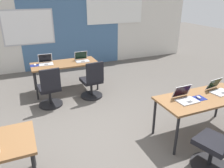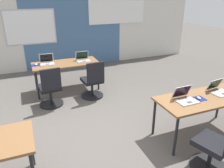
# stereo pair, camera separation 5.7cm
# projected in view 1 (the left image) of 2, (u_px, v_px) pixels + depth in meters

# --- Properties ---
(ground_plane) EXTENTS (24.00, 24.00, 0.00)m
(ground_plane) POSITION_uv_depth(u_px,v_px,m) (94.00, 137.00, 3.84)
(ground_plane) COLOR #56514C
(back_wall_assembly) EXTENTS (10.00, 0.27, 2.80)m
(back_wall_assembly) POSITION_uv_depth(u_px,v_px,m) (51.00, 24.00, 6.87)
(back_wall_assembly) COLOR silver
(back_wall_assembly) RESTS_ON ground
(desk_near_right) EXTENTS (1.60, 0.70, 0.72)m
(desk_near_right) POSITION_uv_depth(u_px,v_px,m) (203.00, 100.00, 3.71)
(desk_near_right) COLOR brown
(desk_near_right) RESTS_ON ground
(desk_far_center) EXTENTS (1.60, 0.70, 0.72)m
(desk_far_center) POSITION_uv_depth(u_px,v_px,m) (65.00, 65.00, 5.45)
(desk_far_center) COLOR brown
(desk_far_center) RESTS_ON ground
(laptop_near_right_end) EXTENTS (0.37, 0.36, 0.22)m
(laptop_near_right_end) POSITION_uv_depth(u_px,v_px,m) (218.00, 89.00, 3.85)
(laptop_near_right_end) COLOR silver
(laptop_near_right_end) RESTS_ON desk_near_right
(laptop_far_right) EXTENTS (0.34, 0.30, 0.23)m
(laptop_far_right) POSITION_uv_depth(u_px,v_px,m) (82.00, 59.00, 5.57)
(laptop_far_right) COLOR #B7B7BC
(laptop_far_right) RESTS_ON desk_far_center
(chair_far_right) EXTENTS (0.52, 0.55, 0.92)m
(chair_far_right) POSITION_uv_depth(u_px,v_px,m) (92.00, 83.00, 5.14)
(chair_far_right) COLOR black
(chair_far_right) RESTS_ON ground
(laptop_near_right_inner) EXTENTS (0.34, 0.32, 0.23)m
(laptop_near_right_inner) POSITION_uv_depth(u_px,v_px,m) (185.00, 97.00, 3.55)
(laptop_near_right_inner) COLOR #B7B7BC
(laptop_near_right_inner) RESTS_ON desk_near_right
(mousepad_near_right_inner) EXTENTS (0.22, 0.19, 0.00)m
(mousepad_near_right_inner) POSITION_uv_depth(u_px,v_px,m) (198.00, 98.00, 3.63)
(mousepad_near_right_inner) COLOR navy
(mousepad_near_right_inner) RESTS_ON desk_near_right
(mouse_near_right_inner) EXTENTS (0.07, 0.11, 0.03)m
(mouse_near_right_inner) POSITION_uv_depth(u_px,v_px,m) (199.00, 97.00, 3.62)
(mouse_near_right_inner) COLOR #B2B2B7
(mouse_near_right_inner) RESTS_ON mousepad_near_right_inner
(chair_near_right_inner) EXTENTS (0.55, 0.60, 0.92)m
(chair_near_right_inner) POSITION_uv_depth(u_px,v_px,m) (218.00, 147.00, 3.01)
(chair_near_right_inner) COLOR black
(chair_near_right_inner) RESTS_ON ground
(laptop_far_left) EXTENTS (0.35, 0.30, 0.23)m
(laptop_far_left) POSITION_uv_depth(u_px,v_px,m) (46.00, 62.00, 5.33)
(laptop_far_left) COLOR silver
(laptop_far_left) RESTS_ON desk_far_center
(mousepad_far_left) EXTENTS (0.22, 0.19, 0.00)m
(mousepad_far_left) POSITION_uv_depth(u_px,v_px,m) (35.00, 65.00, 5.24)
(mousepad_far_left) COLOR navy
(mousepad_far_left) RESTS_ON desk_far_center
(mouse_far_left) EXTENTS (0.07, 0.11, 0.03)m
(mouse_far_left) POSITION_uv_depth(u_px,v_px,m) (35.00, 65.00, 5.24)
(mouse_far_left) COLOR silver
(mouse_far_left) RESTS_ON mousepad_far_left
(chair_far_left) EXTENTS (0.52, 0.56, 0.92)m
(chair_far_left) POSITION_uv_depth(u_px,v_px,m) (50.00, 91.00, 4.74)
(chair_far_left) COLOR black
(chair_far_left) RESTS_ON ground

